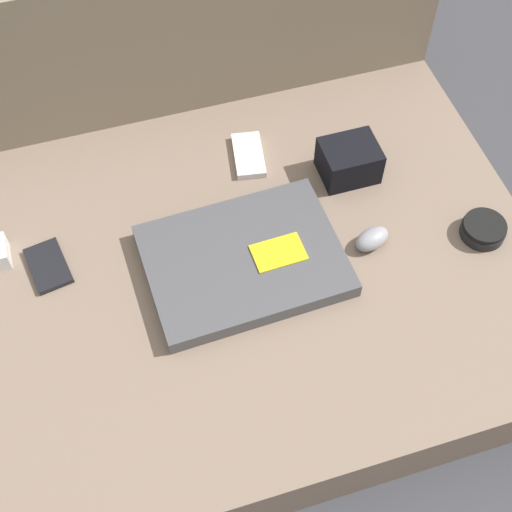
{
  "coord_description": "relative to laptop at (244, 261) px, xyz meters",
  "views": [
    {
      "loc": [
        -0.2,
        -0.66,
        1.19
      ],
      "look_at": [
        0.0,
        0.0,
        0.15
      ],
      "focal_mm": 50.0,
      "sensor_mm": 36.0,
      "label": 1
    }
  ],
  "objects": [
    {
      "name": "ground_plane",
      "position": [
        0.02,
        0.0,
        -0.15
      ],
      "size": [
        8.0,
        8.0,
        0.0
      ],
      "primitive_type": "plane",
      "color": "#38383D"
    },
    {
      "name": "couch_seat",
      "position": [
        0.02,
        0.0,
        -0.08
      ],
      "size": [
        1.01,
        0.79,
        0.13
      ],
      "color": "#7A6656",
      "rests_on": "ground_plane"
    },
    {
      "name": "couch_backrest",
      "position": [
        0.02,
        0.5,
        0.08
      ],
      "size": [
        1.01,
        0.2,
        0.46
      ],
      "color": "#7F705B",
      "rests_on": "ground_plane"
    },
    {
      "name": "speaker_puck",
      "position": [
        0.43,
        -0.06,
        -0.0
      ],
      "size": [
        0.08,
        0.08,
        0.03
      ],
      "color": "black",
      "rests_on": "couch_seat"
    },
    {
      "name": "computer_mouse",
      "position": [
        0.23,
        -0.02,
        0.0
      ],
      "size": [
        0.08,
        0.06,
        0.03
      ],
      "rotation": [
        0.0,
        0.0,
        0.31
      ],
      "color": "gray",
      "rests_on": "couch_seat"
    },
    {
      "name": "camera_pouch",
      "position": [
        0.25,
        0.15,
        0.02
      ],
      "size": [
        0.11,
        0.09,
        0.07
      ],
      "color": "black",
      "rests_on": "couch_seat"
    },
    {
      "name": "phone_silver",
      "position": [
        0.08,
        0.24,
        -0.01
      ],
      "size": [
        0.07,
        0.12,
        0.01
      ],
      "rotation": [
        0.0,
        0.0,
        -0.16
      ],
      "color": "silver",
      "rests_on": "couch_seat"
    },
    {
      "name": "phone_black",
      "position": [
        -0.33,
        0.1,
        -0.01
      ],
      "size": [
        0.08,
        0.11,
        0.01
      ],
      "rotation": [
        0.0,
        0.0,
        0.17
      ],
      "color": "black",
      "rests_on": "couch_seat"
    },
    {
      "name": "laptop",
      "position": [
        0.0,
        0.0,
        0.0
      ],
      "size": [
        0.35,
        0.26,
        0.03
      ],
      "rotation": [
        0.0,
        0.0,
        0.04
      ],
      "color": "#47474C",
      "rests_on": "couch_seat"
    }
  ]
}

